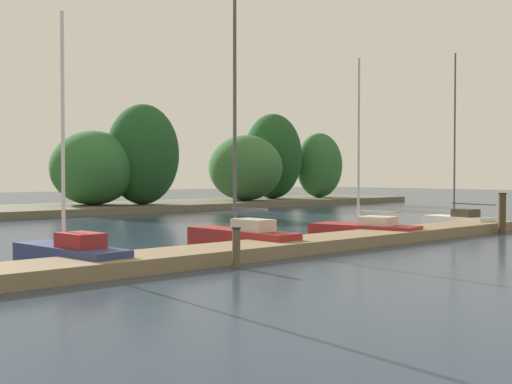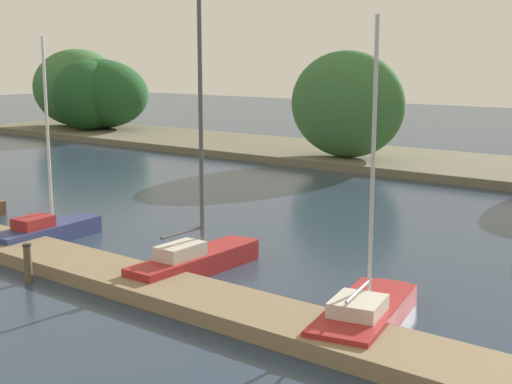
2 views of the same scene
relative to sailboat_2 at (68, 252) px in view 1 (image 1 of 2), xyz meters
name	(u,v)px [view 1 (image 1 of 2)]	position (x,y,z in m)	size (l,w,h in m)	color
dock_pier	(205,255)	(3.01, -1.39, -0.19)	(29.50, 1.80, 0.35)	#847051
sailboat_2	(68,252)	(0.00, 0.00, 0.00)	(1.37, 3.91, 6.04)	navy
sailboat_3	(239,232)	(5.70, 0.45, 0.10)	(1.03, 4.42, 8.44)	maroon
sailboat_4	(363,228)	(10.92, -0.09, -0.04)	(2.05, 4.10, 6.27)	maroon
sailboat_5	(457,219)	(16.95, -0.19, 0.00)	(1.41, 3.37, 7.20)	white
mooring_piling_1	(236,247)	(2.93, -2.69, 0.12)	(0.22, 0.22, 0.96)	brown
mooring_piling_2	(502,213)	(16.01, -2.62, 0.40)	(0.31, 0.31, 1.52)	#4C3D28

